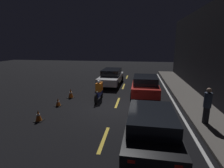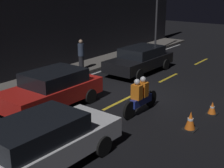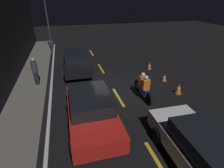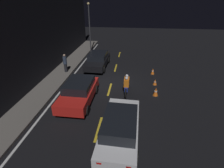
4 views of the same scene
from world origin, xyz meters
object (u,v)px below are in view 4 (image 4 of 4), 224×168
Objects in this scene: pedestrian at (65,63)px; traffic_cone_near at (156,92)px; van_black at (98,60)px; street_lamp at (90,25)px; motorcycle at (126,85)px; sedan_white at (120,127)px; traffic_cone_mid at (155,82)px; taxi_red at (79,91)px; traffic_cone_far at (153,71)px.

traffic_cone_near is at bearing -112.21° from pedestrian.
van_black is 6.90× the size of traffic_cone_near.
pedestrian is 0.29× the size of street_lamp.
motorcycle is at bearing -117.75° from pedestrian.
sedan_white is at bearing 18.42° from van_black.
traffic_cone_mid is at bearing -4.20° from traffic_cone_near.
pedestrian reaches higher than traffic_cone_mid.
motorcycle is (1.57, -3.09, -0.11)m from taxi_red.
sedan_white is 9.53m from pedestrian.
taxi_red is at bearing 134.83° from traffic_cone_far.
sedan_white is 4.33m from taxi_red.
motorcycle is at bearing 117.51° from taxi_red.
street_lamp reaches higher than traffic_cone_far.
taxi_red is 6.51m from van_black.
pedestrian reaches higher than taxi_red.
traffic_cone_near is at bearing 175.80° from traffic_cone_mid.
taxi_red reaches higher than traffic_cone_far.
traffic_cone_near is at bearing -94.24° from motorcycle.
sedan_white is 8.72m from traffic_cone_far.
van_black is at bearing -159.41° from street_lamp.
taxi_red reaches higher than traffic_cone_near.
pedestrian is at bearing -52.40° from van_black.
traffic_cone_far reaches higher than traffic_cone_mid.
sedan_white is 6.67m from traffic_cone_mid.
sedan_white is at bearing 179.70° from motorcycle.
motorcycle is at bearing -153.47° from street_lamp.
taxi_red is 0.73× the size of street_lamp.
street_lamp reaches higher than motorcycle.
van_black is at bearing -179.39° from taxi_red.
traffic_cone_near is at bearing -145.19° from street_lamp.
pedestrian is (7.70, 5.62, 0.24)m from sedan_white.
traffic_cone_mid is 8.10m from pedestrian.
van_black is 6.33m from traffic_cone_mid.
pedestrian is at bearing 37.96° from sedan_white.
taxi_red is 2.50× the size of pedestrian.
street_lamp is at bearing 40.39° from traffic_cone_mid.
pedestrian is at bearing -149.67° from taxi_red.
traffic_cone_far is at bearing -1.77° from traffic_cone_near.
traffic_cone_mid is 11.57m from street_lamp.
pedestrian is 7.43m from street_lamp.
sedan_white reaches higher than traffic_cone_far.
traffic_cone_far is at bearing -131.27° from street_lamp.
traffic_cone_far is 10.07m from street_lamp.
motorcycle is at bearing 33.19° from van_black.
street_lamp is (10.24, 7.12, 2.92)m from traffic_cone_near.
traffic_cone_mid is 0.29× the size of pedestrian.
taxi_red is 8.52× the size of traffic_cone_mid.
traffic_cone_far is at bearing 0.18° from traffic_cone_mid.
street_lamp reaches higher than van_black.
traffic_cone_near is at bearing 105.49° from taxi_red.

